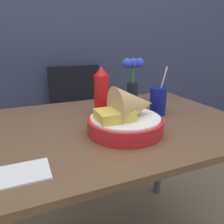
{
  "coord_description": "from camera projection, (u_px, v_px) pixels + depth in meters",
  "views": [
    {
      "loc": [
        -0.31,
        -0.82,
        1.11
      ],
      "look_at": [
        0.02,
        -0.03,
        0.83
      ],
      "focal_mm": 35.0,
      "sensor_mm": 36.0,
      "label": 1
    }
  ],
  "objects": [
    {
      "name": "ketchup_bottle",
      "position": [
        102.0,
        91.0,
        1.03
      ],
      "size": [
        0.07,
        0.07,
        0.23
      ],
      "color": "red",
      "rests_on": "dining_table"
    },
    {
      "name": "food_basket",
      "position": [
        128.0,
        116.0,
        0.83
      ],
      "size": [
        0.29,
        0.29,
        0.18
      ],
      "color": "red",
      "rests_on": "dining_table"
    },
    {
      "name": "drink_cup",
      "position": [
        158.0,
        102.0,
        1.04
      ],
      "size": [
        0.08,
        0.08,
        0.23
      ],
      "color": "navy",
      "rests_on": "dining_table"
    },
    {
      "name": "chair_far_window",
      "position": [
        79.0,
        116.0,
        1.72
      ],
      "size": [
        0.4,
        0.4,
        0.92
      ],
      "color": "black",
      "rests_on": "ground_plane"
    },
    {
      "name": "wall_window",
      "position": [
        57.0,
        13.0,
        1.61
      ],
      "size": [
        7.0,
        0.06,
        2.6
      ],
      "color": "#2D334C",
      "rests_on": "ground_plane"
    },
    {
      "name": "dining_table",
      "position": [
        105.0,
        145.0,
        0.97
      ],
      "size": [
        1.22,
        0.8,
        0.77
      ],
      "color": "brown",
      "rests_on": "ground_plane"
    },
    {
      "name": "napkin",
      "position": [
        24.0,
        173.0,
        0.58
      ],
      "size": [
        0.14,
        0.11,
        0.01
      ],
      "color": "white",
      "rests_on": "dining_table"
    },
    {
      "name": "flower_vase",
      "position": [
        133.0,
        77.0,
        1.23
      ],
      "size": [
        0.13,
        0.06,
        0.25
      ],
      "color": "black",
      "rests_on": "dining_table"
    }
  ]
}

